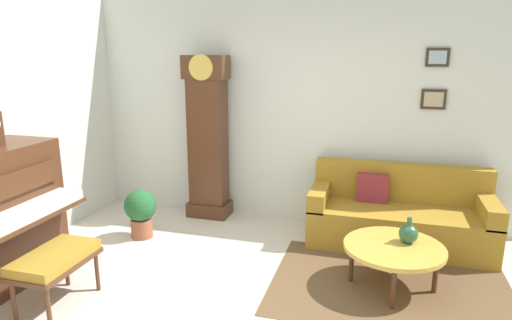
{
  "coord_description": "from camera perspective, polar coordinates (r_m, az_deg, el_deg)",
  "views": [
    {
      "loc": [
        1.01,
        -2.89,
        2.07
      ],
      "look_at": [
        -0.14,
        1.12,
        1.03
      ],
      "focal_mm": 30.96,
      "sensor_mm": 36.0,
      "label": 1
    }
  ],
  "objects": [
    {
      "name": "piano_bench",
      "position": [
        4.03,
        -24.52,
        -11.76
      ],
      "size": [
        0.42,
        0.7,
        0.48
      ],
      "color": "#4C2B19",
      "rests_on": "ground_plane"
    },
    {
      "name": "area_rug",
      "position": [
        4.29,
        16.89,
        -15.49
      ],
      "size": [
        2.1,
        1.5,
        0.01
      ],
      "primitive_type": "cube",
      "color": "brown",
      "rests_on": "ground_plane"
    },
    {
      "name": "coffee_table",
      "position": [
        4.15,
        17.4,
        -10.87
      ],
      "size": [
        0.88,
        0.88,
        0.4
      ],
      "color": "gold",
      "rests_on": "ground_plane"
    },
    {
      "name": "green_jug",
      "position": [
        4.2,
        19.09,
        -8.97
      ],
      "size": [
        0.17,
        0.17,
        0.24
      ],
      "color": "#234C33",
      "rests_on": "coffee_table"
    },
    {
      "name": "couch",
      "position": [
        5.12,
        17.91,
        -6.84
      ],
      "size": [
        1.9,
        0.8,
        0.84
      ],
      "color": "olive",
      "rests_on": "ground_plane"
    },
    {
      "name": "potted_plant",
      "position": [
        5.16,
        -14.67,
        -6.3
      ],
      "size": [
        0.36,
        0.36,
        0.56
      ],
      "color": "#935138",
      "rests_on": "ground_plane"
    },
    {
      "name": "wall_back",
      "position": [
        5.42,
        5.19,
        6.81
      ],
      "size": [
        5.3,
        0.13,
        2.8
      ],
      "color": "silver",
      "rests_on": "ground_plane"
    },
    {
      "name": "grandfather_clock",
      "position": [
        5.52,
        -6.23,
        2.33
      ],
      "size": [
        0.52,
        0.34,
        2.03
      ],
      "color": "#4C2B19",
      "rests_on": "ground_plane"
    }
  ]
}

